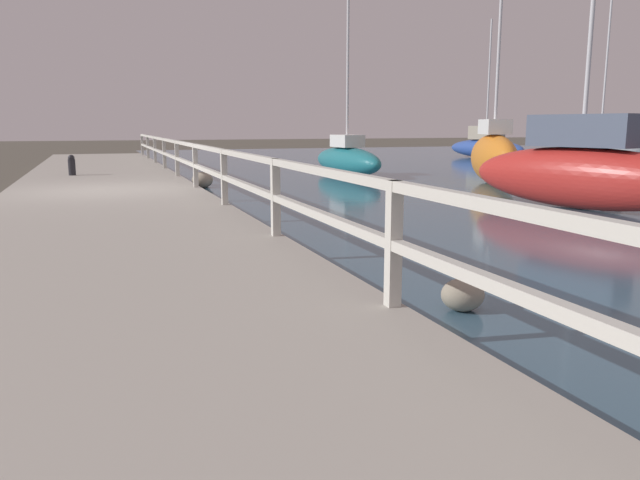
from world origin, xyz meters
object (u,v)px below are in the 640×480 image
at_px(sailboat_orange, 494,155).
at_px(sailboat_red, 580,171).
at_px(mooring_bollard, 72,165).
at_px(sailboat_gray, 600,144).
at_px(sailboat_teal, 347,158).
at_px(sailboat_blue, 486,146).

distance_m(sailboat_orange, sailboat_red, 5.68).
xyz_separation_m(mooring_bollard, sailboat_gray, (21.26, 3.29, 0.26)).
xyz_separation_m(mooring_bollard, sailboat_teal, (8.58, 1.22, -0.03)).
distance_m(mooring_bollard, sailboat_red, 12.81).
xyz_separation_m(sailboat_blue, sailboat_red, (-9.86, -17.66, 0.13)).
relative_size(sailboat_blue, sailboat_orange, 0.87).
bearing_deg(sailboat_red, sailboat_orange, 56.35).
height_order(sailboat_blue, sailboat_red, sailboat_blue).
bearing_deg(sailboat_blue, mooring_bollard, -164.35).
bearing_deg(sailboat_red, sailboat_blue, 44.95).
bearing_deg(sailboat_orange, sailboat_gray, 50.24).
distance_m(sailboat_blue, sailboat_teal, 13.76).
distance_m(sailboat_gray, sailboat_red, 16.29).
bearing_deg(mooring_bollard, sailboat_red, -40.19).
height_order(mooring_bollard, sailboat_red, sailboat_red).
relative_size(sailboat_blue, sailboat_gray, 0.82).
relative_size(sailboat_blue, sailboat_red, 1.17).
distance_m(mooring_bollard, sailboat_orange, 11.86).
distance_m(sailboat_orange, sailboat_gray, 11.52).
relative_size(sailboat_orange, sailboat_gray, 0.95).
bearing_deg(sailboat_teal, sailboat_blue, 33.85).
xyz_separation_m(sailboat_blue, sailboat_orange, (-8.12, -12.25, 0.18)).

